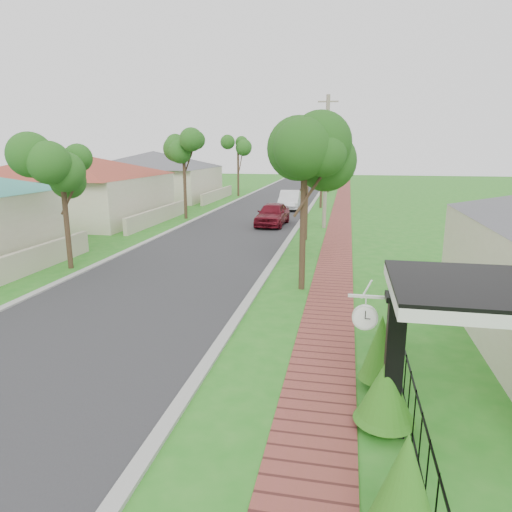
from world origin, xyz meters
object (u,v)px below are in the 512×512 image
Objects in this scene: parked_car_red at (273,214)px; parked_car_white at (290,200)px; near_tree at (305,157)px; porch_post at (393,372)px; station_clock at (365,316)px; utility_pole at (326,162)px.

parked_car_red is 8.33m from parked_car_white.
parked_car_white is 0.78× the size of near_tree.
near_tree reaches higher than parked_car_red.
porch_post is 0.56× the size of parked_car_white.
station_clock is (1.85, -7.60, -2.62)m from near_tree.
station_clock is (-0.50, 0.40, 0.83)m from porch_post.
porch_post reaches higher than parked_car_white.
station_clock is (4.98, -29.16, 1.21)m from parked_car_white.
parked_car_red is at bearing -92.96° from parked_car_white.
station_clock is at bearing -76.29° from near_tree.
porch_post reaches higher than station_clock.
near_tree is 13.01m from utility_pole.
near_tree is at bearing 106.37° from porch_post.
station_clock is at bearing 141.07° from porch_post.
porch_post is 3.31× the size of station_clock.
parked_car_red is 0.54× the size of utility_pole.
near_tree is 7.54× the size of station_clock.
porch_post is at bearing -83.88° from utility_pole.
porch_post is 30.06m from parked_car_white.
near_tree is (3.13, -21.56, 3.83)m from parked_car_white.
utility_pole is at bearing -71.80° from parked_car_white.
near_tree reaches higher than station_clock.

